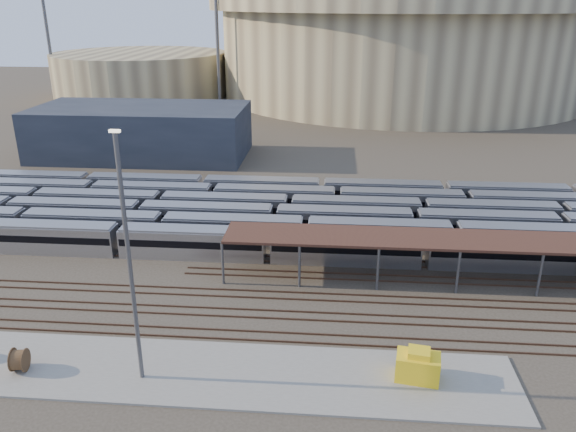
# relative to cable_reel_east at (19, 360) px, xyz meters

# --- Properties ---
(ground) EXTENTS (420.00, 420.00, 0.00)m
(ground) POSITION_rel_cable_reel_east_xyz_m (22.28, 16.07, -1.22)
(ground) COLOR #383026
(ground) RESTS_ON ground
(apron) EXTENTS (50.00, 9.00, 0.20)m
(apron) POSITION_rel_cable_reel_east_xyz_m (17.28, 1.07, -1.12)
(apron) COLOR gray
(apron) RESTS_ON ground
(subway_trains) EXTENTS (120.49, 23.90, 3.60)m
(subway_trains) POSITION_rel_cable_reel_east_xyz_m (21.93, 34.57, 0.58)
(subway_trains) COLOR #BBBBC0
(subway_trains) RESTS_ON ground
(inspection_shed) EXTENTS (60.30, 6.00, 5.30)m
(inspection_shed) POSITION_rel_cable_reel_east_xyz_m (44.28, 20.07, 3.76)
(inspection_shed) COLOR #515256
(inspection_shed) RESTS_ON ground
(empty_tracks) EXTENTS (170.00, 9.62, 0.18)m
(empty_tracks) POSITION_rel_cable_reel_east_xyz_m (22.28, 11.07, -1.13)
(empty_tracks) COLOR #4C3323
(empty_tracks) RESTS_ON ground
(stadium) EXTENTS (124.00, 124.00, 32.50)m
(stadium) POSITION_rel_cable_reel_east_xyz_m (47.28, 156.07, 15.25)
(stadium) COLOR tan
(stadium) RESTS_ON ground
(secondary_arena) EXTENTS (56.00, 56.00, 14.00)m
(secondary_arena) POSITION_rel_cable_reel_east_xyz_m (-37.72, 146.07, 5.78)
(secondary_arena) COLOR tan
(secondary_arena) RESTS_ON ground
(service_building) EXTENTS (42.00, 20.00, 10.00)m
(service_building) POSITION_rel_cable_reel_east_xyz_m (-12.72, 71.07, 3.78)
(service_building) COLOR #1E232D
(service_building) RESTS_ON ground
(floodlight_0) EXTENTS (4.00, 1.00, 38.40)m
(floodlight_0) POSITION_rel_cable_reel_east_xyz_m (-7.72, 126.07, 19.43)
(floodlight_0) COLOR #515256
(floodlight_0) RESTS_ON ground
(floodlight_1) EXTENTS (4.00, 1.00, 38.40)m
(floodlight_1) POSITION_rel_cable_reel_east_xyz_m (-62.72, 136.07, 19.43)
(floodlight_1) COLOR #515256
(floodlight_1) RESTS_ON ground
(floodlight_3) EXTENTS (4.00, 1.00, 38.40)m
(floodlight_3) POSITION_rel_cable_reel_east_xyz_m (12.28, 176.07, 19.43)
(floodlight_3) COLOR #515256
(floodlight_3) RESTS_ON ground
(cable_reel_east) EXTENTS (1.42, 2.19, 2.04)m
(cable_reel_east) POSITION_rel_cable_reel_east_xyz_m (0.00, 0.00, 0.00)
(cable_reel_east) COLOR brown
(cable_reel_east) RESTS_ON apron
(yard_light_pole) EXTENTS (0.81, 0.36, 21.13)m
(yard_light_pole) POSITION_rel_cable_reel_east_xyz_m (10.69, -0.04, 9.63)
(yard_light_pole) COLOR #515256
(yard_light_pole) RESTS_ON apron
(yellow_equipment) EXTENTS (3.90, 2.79, 2.24)m
(yellow_equipment) POSITION_rel_cable_reel_east_xyz_m (33.77, 1.70, 0.10)
(yellow_equipment) COLOR yellow
(yellow_equipment) RESTS_ON apron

